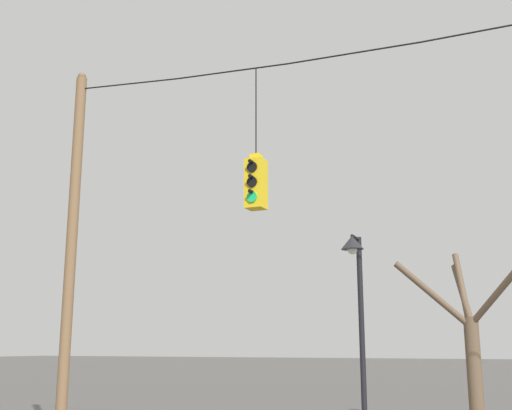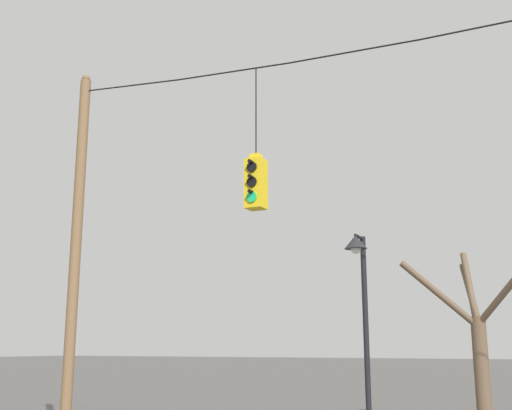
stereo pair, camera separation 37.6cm
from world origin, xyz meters
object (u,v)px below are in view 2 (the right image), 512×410
street_lamp (360,284)px  bare_tree (478,341)px  traffic_light_near_right_pole (256,182)px  utility_pole_left (76,251)px

street_lamp → bare_tree: bearing=51.5°
traffic_light_near_right_pole → street_lamp: traffic_light_near_right_pole is taller
utility_pole_left → street_lamp: utility_pole_left is taller
utility_pole_left → street_lamp: bearing=28.3°
traffic_light_near_right_pole → street_lamp: size_ratio=0.64×
utility_pole_left → street_lamp: (5.35, 2.88, -0.68)m
street_lamp → traffic_light_near_right_pole: bearing=-110.4°
traffic_light_near_right_pole → bare_tree: (3.07, 5.39, -2.89)m
utility_pole_left → bare_tree: utility_pole_left is taller
utility_pole_left → traffic_light_near_right_pole: bearing=-0.1°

